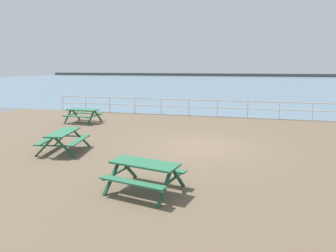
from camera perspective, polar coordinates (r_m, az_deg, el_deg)
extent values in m
cube|color=brown|center=(12.55, 6.00, -4.25)|extent=(30.00, 24.00, 0.20)
cube|color=slate|center=(64.83, 13.00, 8.08)|extent=(142.00, 90.00, 0.01)
cube|color=#4C4C47|center=(107.79, 13.67, 9.19)|extent=(142.00, 6.00, 1.80)
cube|color=white|center=(19.92, 9.38, 4.78)|extent=(23.00, 0.06, 0.06)
cube|color=white|center=(19.98, 9.34, 3.43)|extent=(23.00, 0.05, 0.05)
cylinder|color=white|center=(23.91, -19.35, 4.08)|extent=(0.07, 0.07, 1.05)
cylinder|color=white|center=(22.90, -15.34, 4.03)|extent=(0.07, 0.07, 1.05)
cylinder|color=white|center=(22.02, -10.99, 3.95)|extent=(0.07, 0.07, 1.05)
cylinder|color=white|center=(21.27, -6.31, 3.83)|extent=(0.07, 0.07, 1.05)
cylinder|color=white|center=(20.67, -1.32, 3.69)|extent=(0.07, 0.07, 1.05)
cylinder|color=white|center=(20.24, 3.92, 3.50)|extent=(0.07, 0.07, 1.05)
cylinder|color=white|center=(19.99, 9.33, 3.28)|extent=(0.07, 0.07, 1.05)
cylinder|color=white|center=(19.91, 14.84, 3.02)|extent=(0.07, 0.07, 1.05)
cylinder|color=white|center=(20.02, 20.33, 2.74)|extent=(0.07, 0.07, 1.05)
cylinder|color=white|center=(20.31, 25.71, 2.44)|extent=(0.07, 0.07, 1.05)
cube|color=#286B47|center=(12.24, -19.29, -1.13)|extent=(0.99, 1.89, 0.05)
cube|color=#286B47|center=(12.57, -21.79, -2.40)|extent=(0.56, 1.82, 0.04)
cube|color=#286B47|center=(12.07, -16.51, -2.59)|extent=(0.56, 1.82, 0.04)
cube|color=#1E5035|center=(13.16, -19.32, -1.97)|extent=(0.79, 0.21, 0.79)
cube|color=#1E5035|center=(12.88, -16.27, -2.07)|extent=(0.79, 0.21, 0.79)
cube|color=#1E5035|center=(13.01, -17.82, -1.83)|extent=(1.49, 0.31, 0.04)
cube|color=#1E5035|center=(11.80, -22.36, -3.67)|extent=(0.79, 0.21, 0.79)
cube|color=#1E5035|center=(11.48, -19.02, -3.83)|extent=(0.79, 0.21, 0.79)
cube|color=#1E5035|center=(11.63, -20.73, -3.53)|extent=(1.49, 0.31, 0.04)
cube|color=#286B47|center=(18.30, -15.87, 2.99)|extent=(1.85, 0.84, 0.05)
cube|color=#286B47|center=(18.85, -14.76, 2.35)|extent=(1.81, 0.40, 0.04)
cube|color=#286B47|center=(17.85, -16.95, 1.75)|extent=(1.81, 0.40, 0.04)
cube|color=#1E5035|center=(18.24, -13.12, 1.90)|extent=(0.14, 0.80, 0.79)
cube|color=#1E5035|center=(17.62, -14.41, 1.52)|extent=(0.14, 0.80, 0.79)
cube|color=#1E5035|center=(17.92, -13.76, 1.86)|extent=(0.18, 1.50, 0.04)
cube|color=#1E5035|center=(19.11, -17.10, 2.11)|extent=(0.14, 0.80, 0.79)
cube|color=#1E5035|center=(18.51, -18.46, 1.75)|extent=(0.14, 0.80, 0.79)
cube|color=#1E5035|center=(18.80, -17.78, 2.07)|extent=(0.18, 1.50, 0.04)
cube|color=#286B47|center=(7.92, -4.44, -7.09)|extent=(1.91, 1.06, 0.05)
cube|color=#286B47|center=(8.53, -2.27, -7.84)|extent=(1.81, 0.63, 0.04)
cube|color=#286B47|center=(7.53, -6.85, -10.56)|extent=(1.81, 0.63, 0.04)
cube|color=#1E5035|center=(8.02, 1.86, -9.67)|extent=(0.24, 0.79, 0.79)
cube|color=#1E5035|center=(7.39, -0.60, -11.53)|extent=(0.24, 0.79, 0.79)
cube|color=#1E5035|center=(7.69, 0.68, -10.26)|extent=(0.37, 1.48, 0.04)
cube|color=#1E5035|center=(8.74, -7.58, -7.98)|extent=(0.24, 0.79, 0.79)
cube|color=#1E5035|center=(8.17, -10.54, -9.47)|extent=(0.24, 0.79, 0.79)
cube|color=#1E5035|center=(8.44, -9.02, -8.41)|extent=(0.37, 1.48, 0.04)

